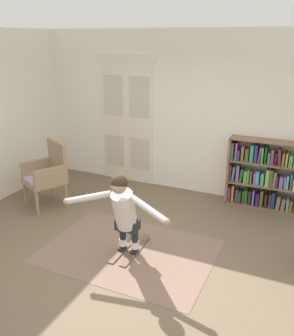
{
  "coord_description": "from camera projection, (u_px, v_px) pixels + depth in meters",
  "views": [
    {
      "loc": [
        1.97,
        -3.69,
        2.77
      ],
      "look_at": [
        -0.04,
        0.67,
        1.05
      ],
      "focal_mm": 39.54,
      "sensor_mm": 36.0,
      "label": 1
    }
  ],
  "objects": [
    {
      "name": "rug",
      "position": [
        129.0,
        251.0,
        5.03
      ],
      "size": [
        2.27,
        1.65,
        0.01
      ],
      "primitive_type": "cube",
      "color": "#7F6252",
      "rests_on": "ground"
    },
    {
      "name": "double_door",
      "position": [
        127.0,
        120.0,
        7.14
      ],
      "size": [
        1.22,
        0.05,
        2.45
      ],
      "color": "silver",
      "rests_on": "ground"
    },
    {
      "name": "bookshelf",
      "position": [
        267.0,
        177.0,
        6.18
      ],
      "size": [
        1.37,
        0.3,
        1.17
      ],
      "color": "#845E48",
      "rests_on": "ground"
    },
    {
      "name": "wicker_chair",
      "position": [
        48.0,
        173.0,
        6.25
      ],
      "size": [
        0.81,
        0.81,
        1.1
      ],
      "color": "#977B5A",
      "rests_on": "ground"
    },
    {
      "name": "back_wall",
      "position": [
        194.0,
        114.0,
        6.59
      ],
      "size": [
        6.0,
        0.1,
        2.9
      ],
      "primitive_type": "cube",
      "color": "silver",
      "rests_on": "ground"
    },
    {
      "name": "person_skier",
      "position": [
        124.0,
        209.0,
        4.69
      ],
      "size": [
        1.45,
        0.54,
        1.12
      ],
      "color": "white",
      "rests_on": "skis_pair"
    },
    {
      "name": "skis_pair",
      "position": [
        130.0,
        249.0,
        5.05
      ],
      "size": [
        0.28,
        0.77,
        0.07
      ],
      "color": "brown",
      "rests_on": "rug"
    },
    {
      "name": "ground_plane",
      "position": [
        128.0,
        259.0,
        4.86
      ],
      "size": [
        7.2,
        7.2,
        0.0
      ],
      "primitive_type": "plane",
      "color": "brown"
    }
  ]
}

